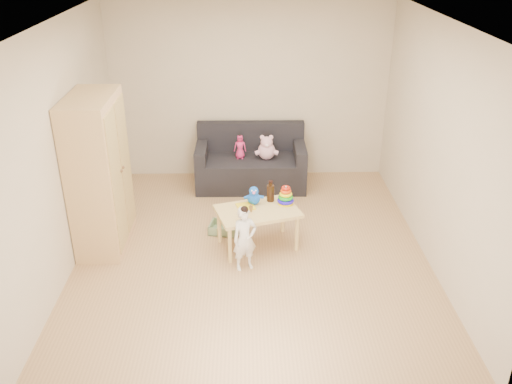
{
  "coord_description": "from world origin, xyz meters",
  "views": [
    {
      "loc": [
        -0.06,
        -5.39,
        3.42
      ],
      "look_at": [
        0.05,
        0.25,
        0.65
      ],
      "focal_mm": 38.0,
      "sensor_mm": 36.0,
      "label": 1
    }
  ],
  "objects_px": {
    "sofa": "(251,172)",
    "toddler": "(245,239)",
    "wardrobe": "(99,173)",
    "play_table": "(258,228)"
  },
  "relations": [
    {
      "from": "wardrobe",
      "to": "sofa",
      "type": "height_order",
      "value": "wardrobe"
    },
    {
      "from": "wardrobe",
      "to": "sofa",
      "type": "relative_size",
      "value": 1.15
    },
    {
      "from": "sofa",
      "to": "toddler",
      "type": "distance_m",
      "value": 2.15
    },
    {
      "from": "sofa",
      "to": "toddler",
      "type": "xyz_separation_m",
      "value": [
        -0.09,
        -2.14,
        0.15
      ]
    },
    {
      "from": "wardrobe",
      "to": "play_table",
      "type": "bearing_deg",
      "value": -4.54
    },
    {
      "from": "wardrobe",
      "to": "play_table",
      "type": "distance_m",
      "value": 1.93
    },
    {
      "from": "wardrobe",
      "to": "toddler",
      "type": "height_order",
      "value": "wardrobe"
    },
    {
      "from": "wardrobe",
      "to": "play_table",
      "type": "relative_size",
      "value": 1.95
    },
    {
      "from": "wardrobe",
      "to": "sofa",
      "type": "bearing_deg",
      "value": 41.53
    },
    {
      "from": "play_table",
      "to": "toddler",
      "type": "height_order",
      "value": "toddler"
    }
  ]
}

